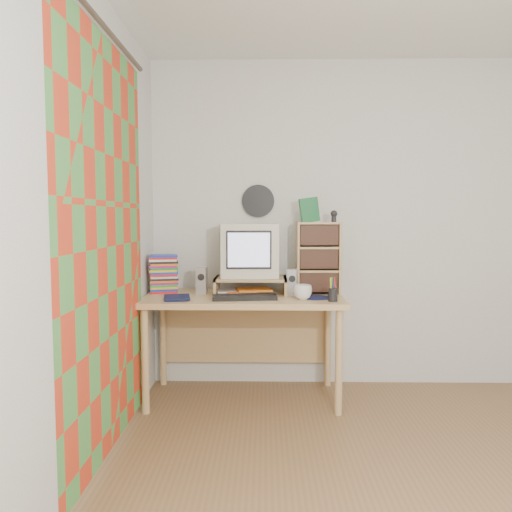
{
  "coord_description": "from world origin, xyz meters",
  "views": [
    {
      "loc": [
        -0.88,
        -2.13,
        1.31
      ],
      "look_at": [
        -0.94,
        1.33,
        1.04
      ],
      "focal_mm": 35.0,
      "sensor_mm": 36.0,
      "label": 1
    }
  ],
  "objects_px": {
    "keyboard": "(244,297)",
    "cd_rack": "(318,258)",
    "diary": "(164,296)",
    "crt_monitor": "(250,250)",
    "mug": "(302,292)",
    "dvd_stack": "(164,274)",
    "desk": "(244,312)"
  },
  "relations": [
    {
      "from": "desk",
      "to": "dvd_stack",
      "type": "distance_m",
      "value": 0.66
    },
    {
      "from": "diary",
      "to": "dvd_stack",
      "type": "bearing_deg",
      "value": 90.73
    },
    {
      "from": "diary",
      "to": "keyboard",
      "type": "bearing_deg",
      "value": -9.43
    },
    {
      "from": "dvd_stack",
      "to": "crt_monitor",
      "type": "bearing_deg",
      "value": -12.22
    },
    {
      "from": "keyboard",
      "to": "crt_monitor",
      "type": "bearing_deg",
      "value": 79.57
    },
    {
      "from": "mug",
      "to": "diary",
      "type": "relative_size",
      "value": 0.6
    },
    {
      "from": "desk",
      "to": "mug",
      "type": "distance_m",
      "value": 0.5
    },
    {
      "from": "keyboard",
      "to": "mug",
      "type": "bearing_deg",
      "value": -5.31
    },
    {
      "from": "desk",
      "to": "dvd_stack",
      "type": "bearing_deg",
      "value": 172.51
    },
    {
      "from": "keyboard",
      "to": "mug",
      "type": "relative_size",
      "value": 3.43
    },
    {
      "from": "crt_monitor",
      "to": "diary",
      "type": "height_order",
      "value": "crt_monitor"
    },
    {
      "from": "desk",
      "to": "crt_monitor",
      "type": "xyz_separation_m",
      "value": [
        0.04,
        0.09,
        0.45
      ]
    },
    {
      "from": "desk",
      "to": "dvd_stack",
      "type": "height_order",
      "value": "dvd_stack"
    },
    {
      "from": "desk",
      "to": "mug",
      "type": "relative_size",
      "value": 11.04
    },
    {
      "from": "keyboard",
      "to": "mug",
      "type": "xyz_separation_m",
      "value": [
        0.39,
        0.0,
        0.04
      ]
    },
    {
      "from": "dvd_stack",
      "to": "diary",
      "type": "relative_size",
      "value": 1.32
    },
    {
      "from": "crt_monitor",
      "to": "cd_rack",
      "type": "height_order",
      "value": "cd_rack"
    },
    {
      "from": "desk",
      "to": "keyboard",
      "type": "height_order",
      "value": "keyboard"
    },
    {
      "from": "keyboard",
      "to": "cd_rack",
      "type": "height_order",
      "value": "cd_rack"
    },
    {
      "from": "diary",
      "to": "cd_rack",
      "type": "bearing_deg",
      "value": 4.48
    },
    {
      "from": "desk",
      "to": "crt_monitor",
      "type": "height_order",
      "value": "crt_monitor"
    },
    {
      "from": "keyboard",
      "to": "diary",
      "type": "relative_size",
      "value": 2.05
    },
    {
      "from": "desk",
      "to": "cd_rack",
      "type": "height_order",
      "value": "cd_rack"
    },
    {
      "from": "dvd_stack",
      "to": "keyboard",
      "type": "bearing_deg",
      "value": -39.6
    },
    {
      "from": "crt_monitor",
      "to": "mug",
      "type": "relative_size",
      "value": 3.23
    },
    {
      "from": "keyboard",
      "to": "cd_rack",
      "type": "distance_m",
      "value": 0.64
    },
    {
      "from": "dvd_stack",
      "to": "cd_rack",
      "type": "relative_size",
      "value": 0.54
    },
    {
      "from": "crt_monitor",
      "to": "mug",
      "type": "bearing_deg",
      "value": -42.56
    },
    {
      "from": "dvd_stack",
      "to": "mug",
      "type": "xyz_separation_m",
      "value": [
        1.0,
        -0.3,
        -0.09
      ]
    },
    {
      "from": "cd_rack",
      "to": "keyboard",
      "type": "bearing_deg",
      "value": -154.26
    },
    {
      "from": "crt_monitor",
      "to": "diary",
      "type": "bearing_deg",
      "value": -152.91
    },
    {
      "from": "cd_rack",
      "to": "diary",
      "type": "distance_m",
      "value": 1.13
    }
  ]
}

